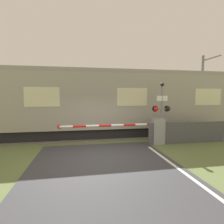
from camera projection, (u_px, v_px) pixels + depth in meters
The scene contains 7 objects.
ground_plane at pixel (102, 158), 6.90m from camera, with size 80.00×80.00×0.00m, color #5B6B3D.
track_bed at pixel (94, 135), 10.95m from camera, with size 36.00×3.20×0.13m.
train at pixel (126, 103), 11.14m from camera, with size 17.44×2.73×3.98m.
crossing_barrier at pixel (151, 130), 8.86m from camera, with size 5.25×0.44×1.33m.
signal_post at pixel (162, 110), 8.80m from camera, with size 0.94×0.26×3.10m.
catenary_pole at pixel (202, 90), 14.09m from camera, with size 0.20×1.90×5.71m.
roadside_fence at pixel (188, 133), 9.07m from camera, with size 4.29×0.06×1.10m.
Camera 1 is at (-0.81, -6.69, 2.38)m, focal length 28.00 mm.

